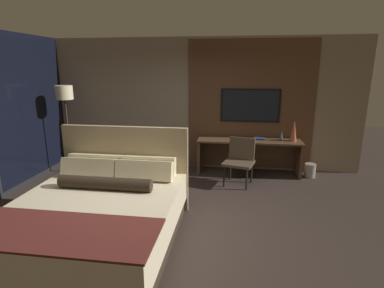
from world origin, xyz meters
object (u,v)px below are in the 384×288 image
object	(u,v)px
waste_bin	(310,170)
desk_chair	(240,157)
desk	(249,150)
vase_short	(281,135)
tv	(250,105)
vase_tall	(294,131)
book	(260,139)
bed	(99,215)
floor_lamp	(65,100)

from	to	relation	value
waste_bin	desk_chair	bearing A→B (deg)	-159.99
desk	vase_short	distance (m)	0.73
tv	vase_tall	size ratio (longest dim) A/B	2.89
desk	tv	bearing A→B (deg)	90.00
desk_chair	book	distance (m)	0.78
bed	tv	bearing A→B (deg)	57.56
tv	vase_short	size ratio (longest dim) A/B	6.18
floor_lamp	vase_short	size ratio (longest dim) A/B	9.24
bed	book	size ratio (longest dim) A/B	9.47
bed	desk_chair	world-z (taller)	bed
vase_short	book	world-z (taller)	vase_short
tv	waste_bin	bearing A→B (deg)	-13.72
tv	bed	bearing A→B (deg)	-122.44
desk	tv	xyz separation A→B (m)	(-0.00, 0.23, 0.90)
desk	waste_bin	distance (m)	1.31
floor_lamp	vase_tall	world-z (taller)	floor_lamp
floor_lamp	vase_short	xyz separation A→B (m)	(4.40, 0.51, -0.71)
floor_lamp	vase_tall	xyz separation A→B (m)	(4.62, 0.45, -0.60)
floor_lamp	book	world-z (taller)	floor_lamp
floor_lamp	vase_short	world-z (taller)	floor_lamp
desk_chair	waste_bin	xyz separation A→B (m)	(1.44, 0.52, -0.38)
desk	vase_short	xyz separation A→B (m)	(0.65, 0.04, 0.32)
floor_lamp	vase_tall	size ratio (longest dim) A/B	4.32
bed	desk_chair	size ratio (longest dim) A/B	2.60
desk_chair	book	xyz separation A→B (m)	(0.40, 0.63, 0.23)
desk	tv	world-z (taller)	tv
desk	bed	bearing A→B (deg)	-124.41
waste_bin	desk	bearing A→B (deg)	176.32
waste_bin	vase_tall	bearing A→B (deg)	169.89
bed	desk_chair	xyz separation A→B (m)	(1.80, 2.30, 0.15)
vase_short	desk	bearing A→B (deg)	-176.09
desk	vase_tall	xyz separation A→B (m)	(0.88, -0.01, 0.43)
book	desk	bearing A→B (deg)	-172.98
book	floor_lamp	bearing A→B (deg)	-172.93
floor_lamp	tv	bearing A→B (deg)	10.43
floor_lamp	waste_bin	bearing A→B (deg)	4.39
desk_chair	waste_bin	distance (m)	1.58
waste_bin	floor_lamp	bearing A→B (deg)	-175.61
vase_short	waste_bin	size ratio (longest dim) A/B	0.71
desk_chair	tv	bearing A→B (deg)	92.48
bed	vase_tall	xyz separation A→B (m)	(2.87, 2.89, 0.58)
tv	floor_lamp	size ratio (longest dim) A/B	0.67
floor_lamp	book	distance (m)	4.07
desk_chair	desk	bearing A→B (deg)	88.02
tv	desk_chair	size ratio (longest dim) A/B	1.39
book	waste_bin	size ratio (longest dim) A/B	0.86
bed	waste_bin	distance (m)	4.30
floor_lamp	waste_bin	xyz separation A→B (m)	(5.00, 0.38, -1.40)
floor_lamp	vase_short	bearing A→B (deg)	6.60
tv	desk_chair	distance (m)	1.23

